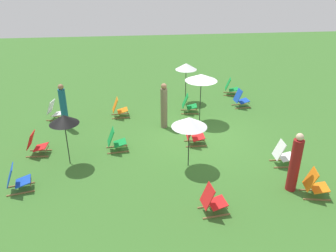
# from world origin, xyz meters

# --- Properties ---
(ground_plane) EXTENTS (40.00, 40.00, 0.00)m
(ground_plane) POSITION_xyz_m (0.00, 0.00, 0.00)
(ground_plane) COLOR #386B28
(deckchair_0) EXTENTS (0.52, 0.79, 0.83)m
(deckchair_0) POSITION_xyz_m (-0.69, 5.84, 0.37)
(deckchair_0) COLOR olive
(deckchair_0) RESTS_ON ground
(deckchair_1) EXTENTS (0.64, 0.85, 0.83)m
(deckchair_1) POSITION_xyz_m (4.31, -2.42, 0.37)
(deckchair_1) COLOR olive
(deckchair_1) RESTS_ON ground
(deckchair_2) EXTENTS (0.63, 0.85, 0.83)m
(deckchair_2) POSITION_xyz_m (-2.77, 5.89, 0.37)
(deckchair_2) COLOR olive
(deckchair_2) RESTS_ON ground
(deckchair_3) EXTENTS (0.57, 0.82, 0.83)m
(deckchair_3) POSITION_xyz_m (-4.33, 0.51, 0.37)
(deckchair_3) COLOR olive
(deckchair_3) RESTS_ON ground
(deckchair_4) EXTENTS (0.55, 0.80, 0.83)m
(deckchair_4) POSITION_xyz_m (2.71, -2.43, 0.37)
(deckchair_4) COLOR olive
(deckchair_4) RESTS_ON ground
(deckchair_5) EXTENTS (0.54, 0.80, 0.83)m
(deckchair_5) POSITION_xyz_m (2.20, 3.07, 0.37)
(deckchair_5) COLOR olive
(deckchair_5) RESTS_ON ground
(deckchair_6) EXTENTS (0.65, 0.86, 0.83)m
(deckchair_6) POSITION_xyz_m (2.22, 5.74, 0.37)
(deckchair_6) COLOR olive
(deckchair_6) RESTS_ON ground
(deckchair_7) EXTENTS (0.50, 0.78, 0.83)m
(deckchair_7) POSITION_xyz_m (-2.25, -2.31, 0.37)
(deckchair_7) COLOR olive
(deckchair_7) RESTS_ON ground
(deckchair_8) EXTENTS (0.49, 0.77, 0.83)m
(deckchair_8) POSITION_xyz_m (-0.57, 0.31, 0.37)
(deckchair_8) COLOR olive
(deckchair_8) RESTS_ON ground
(deckchair_9) EXTENTS (0.57, 0.81, 0.83)m
(deckchair_9) POSITION_xyz_m (-0.71, 3.13, 0.37)
(deckchair_9) COLOR olive
(deckchair_9) RESTS_ON ground
(deckchair_10) EXTENTS (0.55, 0.80, 0.83)m
(deckchair_10) POSITION_xyz_m (2.33, 0.04, 0.37)
(deckchair_10) COLOR olive
(deckchair_10) RESTS_ON ground
(deckchair_11) EXTENTS (0.60, 0.83, 0.83)m
(deckchair_11) POSITION_xyz_m (-3.95, -2.52, 0.37)
(deckchair_11) COLOR olive
(deckchair_11) RESTS_ON ground
(umbrella_0) EXTENTS (0.98, 0.98, 1.84)m
(umbrella_0) POSITION_xyz_m (3.68, -0.04, 1.69)
(umbrella_0) COLOR black
(umbrella_0) RESTS_ON ground
(umbrella_1) EXTENTS (1.29, 1.29, 2.01)m
(umbrella_1) POSITION_xyz_m (1.46, -0.29, 1.87)
(umbrella_1) COLOR black
(umbrella_1) RESTS_ON ground
(umbrella_2) EXTENTS (1.12, 1.12, 1.73)m
(umbrella_2) POSITION_xyz_m (-1.99, 0.75, 1.57)
(umbrella_2) COLOR black
(umbrella_2) RESTS_ON ground
(umbrella_3) EXTENTS (0.93, 0.93, 1.74)m
(umbrella_3) POSITION_xyz_m (-1.42, 4.62, 1.59)
(umbrella_3) COLOR black
(umbrella_3) RESTS_ON ground
(person_0) EXTENTS (0.32, 0.32, 1.83)m
(person_0) POSITION_xyz_m (1.35, 5.17, 0.88)
(person_0) COLOR #195972
(person_0) RESTS_ON ground
(person_1) EXTENTS (0.35, 0.35, 1.83)m
(person_1) POSITION_xyz_m (-3.59, -2.02, 0.87)
(person_1) COLOR maroon
(person_1) RESTS_ON ground
(person_2) EXTENTS (0.34, 0.34, 1.84)m
(person_2) POSITION_xyz_m (0.98, 1.25, 0.89)
(person_2) COLOR #72664C
(person_2) RESTS_ON ground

